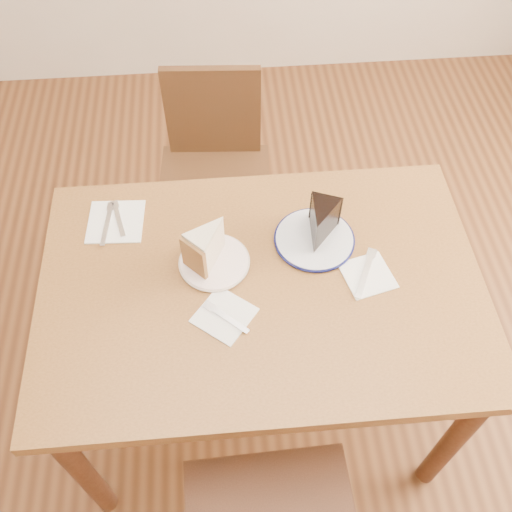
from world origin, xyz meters
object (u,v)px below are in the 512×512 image
Objects in this scene: plate_navy at (314,239)px; table at (261,302)px; carrot_cake at (210,245)px; plate_cream at (214,262)px; chair_far at (215,173)px; chocolate_cake at (320,225)px.

table is at bearing -140.94° from plate_navy.
carrot_cake is at bearing 145.32° from table.
plate_cream and plate_navy have the same top height.
plate_navy is 0.30m from carrot_cake.
chair_far is 6.92× the size of chocolate_cake.
plate_cream is at bearing -18.20° from carrot_cake.
chocolate_cake is at bearing 19.87° from plate_navy.
chocolate_cake reaches higher than table.
carrot_cake is at bearing 116.30° from plate_cream.
plate_cream is (-0.01, -0.63, 0.29)m from chair_far.
carrot_cake is 0.94× the size of chocolate_cake.
plate_navy is (0.29, 0.06, 0.00)m from plate_cream.
chair_far is at bearing 133.74° from carrot_cake.
chocolate_cake is at bearing 37.90° from table.
plate_cream is 0.31m from chocolate_cake.
plate_cream is (-0.12, 0.08, 0.10)m from table.
table is 0.27m from chocolate_cake.
chocolate_cake reaches higher than chair_far.
plate_navy is (0.27, -0.57, 0.29)m from chair_far.
plate_navy is at bearing 39.06° from table.
plate_navy is at bearing 11.02° from plate_cream.
plate_cream is 0.29m from plate_navy.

